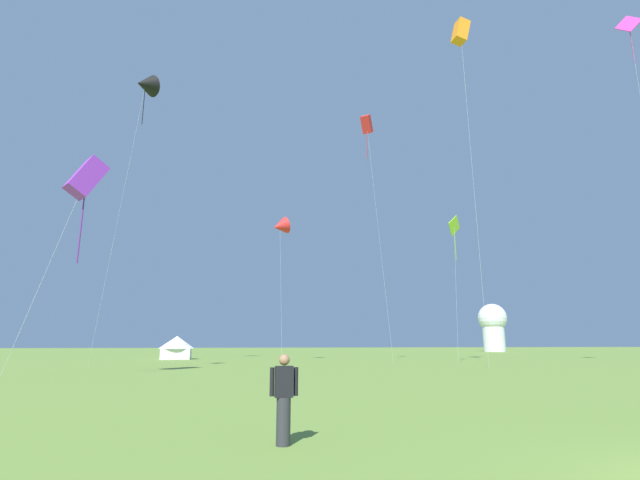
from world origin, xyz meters
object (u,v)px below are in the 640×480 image
at_px(kite_red_box, 367,125).
at_px(person_spectator, 284,400).
at_px(kite_lime_diamond, 454,228).
at_px(kite_orange_box, 461,32).
at_px(kite_black_delta, 145,85).
at_px(kite_red_delta, 280,226).
at_px(kite_magenta_diamond, 630,32).
at_px(kite_purple_box, 86,178).
at_px(observatory_dome, 493,325).
at_px(festival_tent_left, 177,346).

bearing_deg(kite_red_box, person_spectator, -110.11).
bearing_deg(kite_lime_diamond, kite_orange_box, -105.08).
height_order(kite_red_box, kite_black_delta, kite_black_delta).
height_order(kite_orange_box, kite_black_delta, kite_orange_box).
relative_size(kite_black_delta, kite_red_delta, 1.94).
bearing_deg(kite_lime_diamond, kite_red_delta, 155.88).
relative_size(kite_orange_box, kite_magenta_diamond, 1.02).
distance_m(kite_purple_box, observatory_dome, 98.53).
bearing_deg(kite_red_delta, kite_orange_box, -45.13).
bearing_deg(festival_tent_left, kite_lime_diamond, -31.70).
height_order(kite_orange_box, kite_red_delta, kite_orange_box).
distance_m(kite_black_delta, festival_tent_left, 30.80).
xyz_separation_m(kite_magenta_diamond, observatory_dome, (25.22, 67.94, -23.80)).
distance_m(kite_purple_box, person_spectator, 24.80).
height_order(kite_orange_box, observatory_dome, kite_orange_box).
xyz_separation_m(kite_purple_box, person_spectator, (9.89, -19.92, -10.97)).
bearing_deg(kite_lime_diamond, festival_tent_left, 148.30).
height_order(kite_orange_box, person_spectator, kite_orange_box).
relative_size(person_spectator, festival_tent_left, 0.40).
xyz_separation_m(kite_orange_box, kite_lime_diamond, (2.05, 7.60, -17.43)).
height_order(kite_purple_box, kite_magenta_diamond, kite_magenta_diamond).
bearing_deg(kite_orange_box, kite_purple_box, -167.45).
bearing_deg(kite_lime_diamond, kite_black_delta, 170.18).
relative_size(kite_black_delta, festival_tent_left, 7.22).
relative_size(kite_lime_diamond, observatory_dome, 1.39).
xyz_separation_m(kite_orange_box, person_spectator, (-19.82, -26.53, -30.19)).
height_order(kite_red_box, observatory_dome, kite_red_box).
bearing_deg(person_spectator, kite_orange_box, 53.24).
relative_size(kite_red_box, kite_black_delta, 0.86).
bearing_deg(kite_red_box, kite_orange_box, -57.13).
distance_m(kite_lime_diamond, kite_purple_box, 34.84).
relative_size(kite_lime_diamond, festival_tent_left, 3.49).
bearing_deg(person_spectator, kite_black_delta, 105.19).
height_order(kite_purple_box, observatory_dome, kite_purple_box).
bearing_deg(kite_magenta_diamond, kite_black_delta, 158.25).
distance_m(kite_red_box, kite_magenta_diamond, 25.72).
bearing_deg(observatory_dome, festival_tent_left, -150.15).
distance_m(person_spectator, festival_tent_left, 52.31).
bearing_deg(kite_orange_box, observatory_dome, 58.03).
bearing_deg(person_spectator, festival_tent_left, 97.50).
relative_size(kite_red_box, festival_tent_left, 6.22).
xyz_separation_m(kite_red_box, kite_lime_diamond, (8.50, -2.39, -12.01)).
distance_m(kite_lime_diamond, festival_tent_left, 35.82).
xyz_separation_m(kite_black_delta, kite_magenta_diamond, (44.90, -17.91, 0.21)).
height_order(kite_red_delta, kite_purple_box, kite_red_delta).
relative_size(kite_lime_diamond, person_spectator, 8.66).
relative_size(kite_magenta_diamond, observatory_dome, 2.94).
bearing_deg(festival_tent_left, observatory_dome, 29.85).
xyz_separation_m(kite_lime_diamond, kite_red_delta, (-17.34, 7.76, 1.27)).
distance_m(kite_black_delta, kite_red_delta, 21.36).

